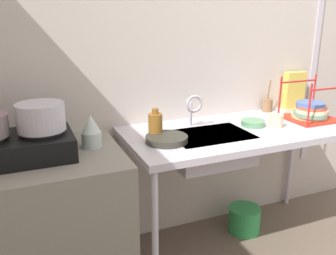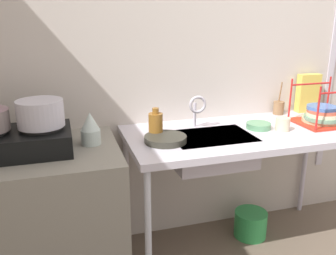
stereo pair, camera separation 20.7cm
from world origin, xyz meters
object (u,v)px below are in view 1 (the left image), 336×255
at_px(pot_on_right_burner, 41,117).
at_px(cereal_box, 294,90).
at_px(stove, 15,147).
at_px(faucet, 193,106).
at_px(sink_basin, 210,148).
at_px(cup_by_rack, 276,121).
at_px(small_bowl_on_drainboard, 253,123).
at_px(bottle_by_sink, 155,125).
at_px(bucket_on_floor, 244,219).
at_px(dish_rack, 310,111).
at_px(utensil_jar, 267,105).
at_px(percolator, 91,131).
at_px(frying_pan, 167,139).

height_order(pot_on_right_burner, cereal_box, cereal_box).
height_order(stove, pot_on_right_burner, pot_on_right_burner).
bearing_deg(faucet, pot_on_right_burner, -171.58).
relative_size(sink_basin, cup_by_rack, 5.60).
xyz_separation_m(faucet, small_bowl_on_drainboard, (0.37, -0.12, -0.12)).
xyz_separation_m(stove, pot_on_right_burner, (0.13, 0.00, 0.14)).
height_order(bottle_by_sink, bucket_on_floor, bottle_by_sink).
distance_m(dish_rack, utensil_jar, 0.32).
distance_m(percolator, cereal_box, 1.59).
relative_size(cup_by_rack, bucket_on_floor, 0.38).
bearing_deg(dish_rack, bottle_by_sink, 177.64).
distance_m(pot_on_right_burner, sink_basin, 0.98).
relative_size(bottle_by_sink, utensil_jar, 0.75).
bearing_deg(sink_basin, pot_on_right_burner, 178.12).
bearing_deg(pot_on_right_burner, stove, 180.00).
height_order(sink_basin, cup_by_rack, cup_by_rack).
height_order(percolator, sink_basin, percolator).
relative_size(percolator, bucket_on_floor, 0.79).
bearing_deg(faucet, percolator, -171.05).
bearing_deg(sink_basin, cereal_box, 19.72).
height_order(small_bowl_on_drainboard, bottle_by_sink, bottle_by_sink).
distance_m(stove, utensil_jar, 1.73).
height_order(sink_basin, faucet, faucet).
bearing_deg(frying_pan, faucet, 36.13).
bearing_deg(cereal_box, stove, -169.65).
distance_m(frying_pan, bottle_by_sink, 0.11).
distance_m(bottle_by_sink, bucket_on_floor, 1.07).
relative_size(percolator, cereal_box, 0.65).
height_order(pot_on_right_burner, bucket_on_floor, pot_on_right_burner).
distance_m(small_bowl_on_drainboard, utensil_jar, 0.41).
relative_size(percolator, sink_basin, 0.37).
distance_m(cup_by_rack, small_bowl_on_drainboard, 0.14).
bearing_deg(frying_pan, pot_on_right_burner, 175.16).
xyz_separation_m(pot_on_right_burner, sink_basin, (0.94, -0.03, -0.29)).
height_order(cereal_box, utensil_jar, cereal_box).
relative_size(cup_by_rack, cereal_box, 0.31).
bearing_deg(dish_rack, sink_basin, -178.32).
relative_size(stove, bucket_on_floor, 2.41).
distance_m(faucet, bucket_on_floor, 0.96).
bearing_deg(faucet, dish_rack, -9.90).
xyz_separation_m(cup_by_rack, bucket_on_floor, (-0.08, 0.15, -0.77)).
height_order(dish_rack, bucket_on_floor, dish_rack).
distance_m(percolator, bottle_by_sink, 0.37).
xyz_separation_m(percolator, bucket_on_floor, (1.07, 0.06, -0.82)).
xyz_separation_m(faucet, cereal_box, (0.91, 0.15, -0.00)).
distance_m(pot_on_right_burner, cereal_box, 1.84).
relative_size(pot_on_right_burner, cereal_box, 0.85).
relative_size(faucet, small_bowl_on_drainboard, 1.39).
height_order(frying_pan, bucket_on_floor, frying_pan).
bearing_deg(bottle_by_sink, percolator, -178.86).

